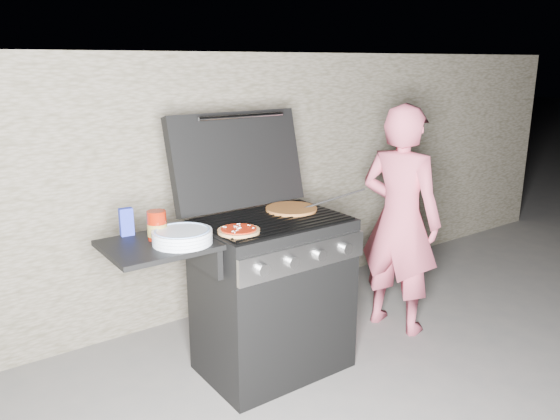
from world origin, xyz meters
TOP-DOWN VIEW (x-y plane):
  - ground at (0.00, 0.00)m, footprint 50.00×50.00m
  - stone_wall at (0.00, 1.05)m, footprint 8.00×0.35m
  - gas_grill at (-0.25, 0.00)m, footprint 1.34×0.79m
  - pizza_topped at (-0.28, -0.11)m, footprint 0.25×0.25m
  - pizza_plain at (0.18, 0.08)m, footprint 0.34×0.34m
  - sauce_jar at (-0.65, 0.05)m, footprint 0.12×0.12m
  - blue_carton at (-0.75, 0.20)m, footprint 0.07×0.04m
  - plate_stack at (-0.58, -0.08)m, footprint 0.35×0.35m
  - person at (0.97, -0.05)m, footprint 0.49×0.62m
  - tongs at (0.44, 0.00)m, footprint 0.43×0.09m

SIDE VIEW (x-z plane):
  - ground at x=0.00m, z-range 0.00..0.00m
  - gas_grill at x=-0.25m, z-range 0.00..0.91m
  - person at x=0.97m, z-range 0.00..1.50m
  - stone_wall at x=0.00m, z-range 0.00..1.80m
  - pizza_plain at x=0.18m, z-range 0.91..0.93m
  - pizza_topped at x=-0.28m, z-range 0.91..0.93m
  - plate_stack at x=-0.58m, z-range 0.90..0.97m
  - tongs at x=0.44m, z-range 0.91..1.00m
  - blue_carton at x=-0.75m, z-range 0.90..1.04m
  - sauce_jar at x=-0.65m, z-range 0.90..1.05m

